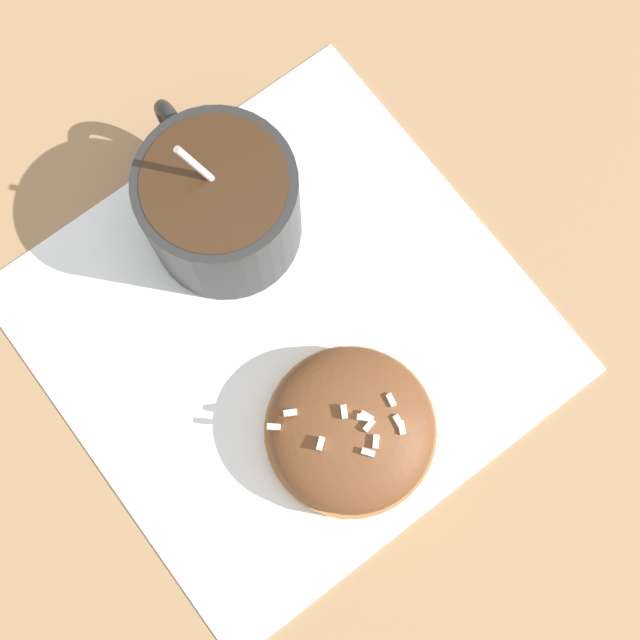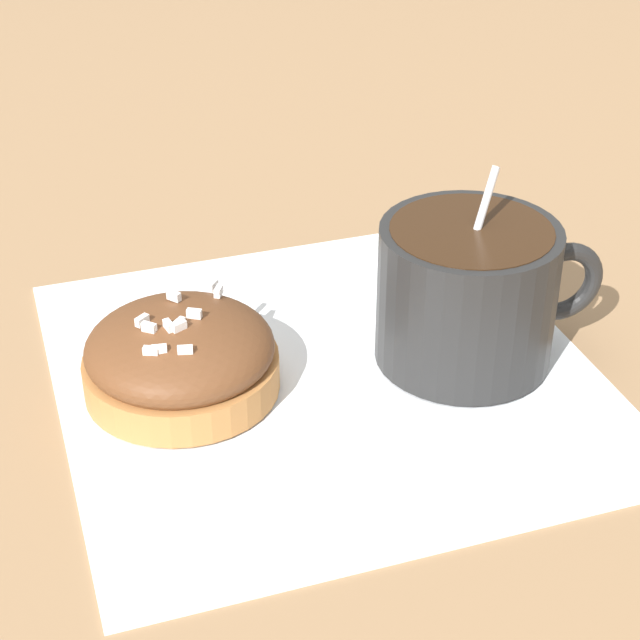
{
  "view_description": "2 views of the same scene",
  "coord_description": "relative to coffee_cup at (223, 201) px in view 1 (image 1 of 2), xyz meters",
  "views": [
    {
      "loc": [
        0.11,
        -0.04,
        0.51
      ],
      "look_at": [
        0.01,
        0.01,
        0.04
      ],
      "focal_mm": 50.0,
      "sensor_mm": 36.0,
      "label": 1
    },
    {
      "loc": [
        0.09,
        0.43,
        0.31
      ],
      "look_at": [
        0.0,
        0.01,
        0.04
      ],
      "focal_mm": 60.0,
      "sensor_mm": 36.0,
      "label": 2
    }
  ],
  "objects": [
    {
      "name": "paper_napkin",
      "position": [
        0.07,
        -0.0,
        -0.04
      ],
      "size": [
        0.3,
        0.3,
        0.0
      ],
      "color": "white",
      "rests_on": "ground_plane"
    },
    {
      "name": "frosted_pastry",
      "position": [
        0.15,
        -0.01,
        -0.02
      ],
      "size": [
        0.1,
        0.1,
        0.04
      ],
      "color": "#B2753D",
      "rests_on": "paper_napkin"
    },
    {
      "name": "coffee_cup",
      "position": [
        0.0,
        0.0,
        0.0
      ],
      "size": [
        0.12,
        0.09,
        0.1
      ],
      "color": "black",
      "rests_on": "paper_napkin"
    },
    {
      "name": "ground_plane",
      "position": [
        0.07,
        -0.0,
        -0.04
      ],
      "size": [
        3.0,
        3.0,
        0.0
      ],
      "primitive_type": "plane",
      "color": "#93704C"
    }
  ]
}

